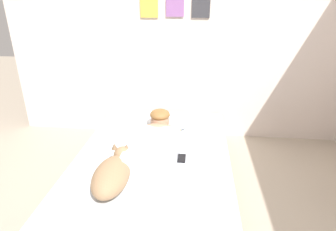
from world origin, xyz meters
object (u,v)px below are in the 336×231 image
object	(u,v)px
pillow	(164,123)
coffee_cup	(167,130)
person_lying	(155,142)
cell_phone	(182,158)
bed	(154,172)
dog	(113,173)

from	to	relation	value
pillow	coffee_cup	world-z (taller)	pillow
person_lying	coffee_cup	xyz separation A→B (m)	(0.07, 0.38, -0.07)
person_lying	cell_phone	bearing A→B (deg)	-18.31
bed	person_lying	bearing A→B (deg)	73.61
coffee_cup	cell_phone	distance (m)	0.50
pillow	cell_phone	distance (m)	0.64
dog	coffee_cup	xyz separation A→B (m)	(0.31, 0.88, -0.07)
bed	person_lying	distance (m)	0.29
coffee_cup	dog	bearing A→B (deg)	-109.15
pillow	coffee_cup	xyz separation A→B (m)	(0.05, -0.13, -0.02)
pillow	dog	distance (m)	1.05
person_lying	dog	world-z (taller)	person_lying
bed	cell_phone	size ratio (longest dim) A/B	14.88
dog	coffee_cup	world-z (taller)	dog
bed	pillow	bearing A→B (deg)	86.99
dog	cell_phone	world-z (taller)	dog
bed	person_lying	xyz separation A→B (m)	(0.01, 0.04, 0.29)
person_lying	dog	bearing A→B (deg)	-115.42
pillow	dog	bearing A→B (deg)	-104.22
bed	coffee_cup	world-z (taller)	coffee_cup
dog	cell_phone	size ratio (longest dim) A/B	4.11
coffee_cup	bed	bearing A→B (deg)	-100.69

